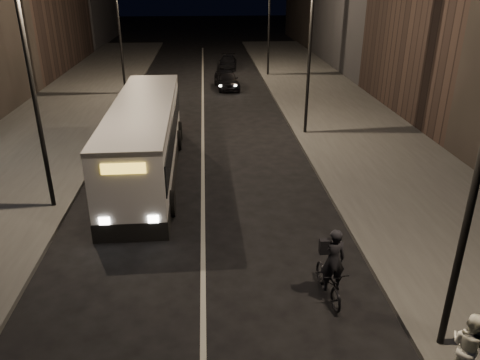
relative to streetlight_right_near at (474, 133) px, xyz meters
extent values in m
plane|color=black|center=(-5.33, 4.00, -5.36)|extent=(180.00, 180.00, 0.00)
cube|color=#3A3A38|center=(3.17, 18.00, -5.28)|extent=(7.00, 70.00, 0.16)
cube|color=#3A3A38|center=(-13.83, 18.00, -5.28)|extent=(7.00, 70.00, 0.16)
cylinder|color=black|center=(0.27, 0.00, -1.20)|extent=(0.16, 0.16, 8.00)
cylinder|color=black|center=(0.27, 16.00, -1.20)|extent=(0.16, 0.16, 8.00)
cylinder|color=black|center=(0.27, 32.00, -1.20)|extent=(0.16, 0.16, 8.00)
cylinder|color=black|center=(-10.93, 8.00, -1.20)|extent=(0.16, 0.16, 8.00)
cylinder|color=black|center=(-10.93, 26.00, -1.20)|extent=(0.16, 0.16, 8.00)
cube|color=silver|center=(-7.77, 11.24, -3.80)|extent=(2.57, 11.77, 3.13)
cube|color=black|center=(-7.77, 11.24, -3.36)|extent=(2.64, 11.37, 1.13)
cube|color=silver|center=(-7.77, 11.24, -2.28)|extent=(2.59, 11.77, 0.18)
cube|color=gold|center=(-7.70, 5.37, -2.72)|extent=(1.37, 0.13, 0.34)
cylinder|color=black|center=(-8.94, 7.12, -4.87)|extent=(0.35, 0.98, 0.98)
cylinder|color=black|center=(-6.50, 7.14, -4.87)|extent=(0.35, 0.98, 0.98)
cylinder|color=black|center=(-9.03, 14.94, -4.87)|extent=(0.35, 0.98, 0.98)
cylinder|color=black|center=(-6.58, 14.97, -4.87)|extent=(0.35, 0.98, 0.98)
imported|color=black|center=(-1.90, 2.13, -4.86)|extent=(0.83, 1.97, 1.01)
imported|color=black|center=(-1.90, 1.93, -4.07)|extent=(0.70, 0.50, 1.83)
imported|color=white|center=(0.27, -1.00, -4.37)|extent=(0.89, 0.98, 1.65)
imported|color=black|center=(-3.49, 27.62, -4.68)|extent=(2.03, 4.16, 1.36)
imported|color=#3D3D3F|center=(-8.93, 25.05, -4.63)|extent=(2.14, 4.63, 1.47)
imported|color=black|center=(-2.98, 35.80, -4.80)|extent=(1.85, 3.97, 1.12)
camera|label=1|loc=(-5.08, -8.18, 2.80)|focal=35.00mm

